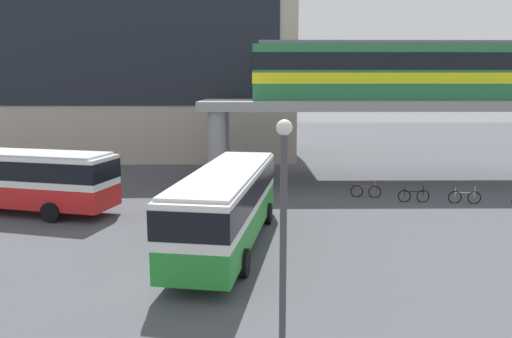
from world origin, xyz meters
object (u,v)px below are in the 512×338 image
Objects in this scene: train at (405,71)px; bus_secondary at (13,175)px; bicycle_silver at (465,197)px; bicycle_black at (414,196)px; station_building at (133,58)px; bicycle_brown at (366,191)px; bus_main at (227,199)px.

bus_secondary is at bearing -160.55° from train.
bicycle_silver is 2.79m from bicycle_black.
station_building is at bearing 86.58° from bus_secondary.
train is 9.82m from bicycle_silver.
train is at bearing 80.36° from bicycle_black.
bus_secondary is 6.43× the size of bicycle_brown.
bicycle_brown is 0.98× the size of bicycle_black.
train is 1.81× the size of bus_main.
bicycle_brown is 0.99× the size of bicycle_silver.
bicycle_silver is at bearing -41.42° from station_building.
bicycle_black is at bearing 36.21° from bus_main.
bus_main is 12.72m from bus_secondary.
bus_main is at bearing -151.21° from bicycle_silver.
bicycle_silver and bicycle_black have the same top height.
bus_main and bus_secondary have the same top height.
station_building is 25.60m from train.
station_building is 30.22m from bus_main.
station_building reaches higher than bicycle_black.
bus_main reaches higher than bicycle_silver.
bus_main is at bearing -129.68° from train.
station_building reaches higher than train.
station_building is at bearing 133.58° from bicycle_brown.
bicycle_brown is (17.92, -18.83, -8.77)m from station_building.
train is at bearing 19.45° from bus_secondary.
train is 11.42× the size of bicycle_black.
bicycle_brown is at bearing -125.57° from train.
bicycle_silver is (24.45, 1.56, -1.63)m from bus_secondary.
train is 9.37m from bicycle_brown.
bus_main is at bearing -131.77° from bicycle_brown.
train reaches higher than bus_secondary.
bus_secondary is 19.55m from bicycle_brown.
bus_secondary reaches higher than bicycle_black.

